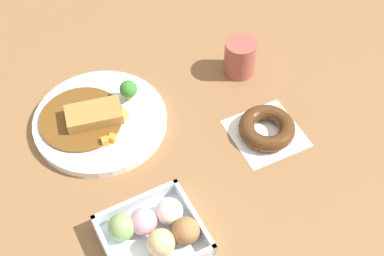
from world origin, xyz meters
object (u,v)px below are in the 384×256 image
Objects in this scene: coffee_mug at (240,57)px; donut_box at (155,232)px; chocolate_ring_donut at (267,128)px; curry_plate at (99,119)px.

donut_box is at bearing 40.39° from coffee_mug.
coffee_mug is at bearing -139.61° from donut_box.
donut_box is 2.03× the size of coffee_mug.
donut_box is 0.33m from chocolate_ring_donut.
chocolate_ring_donut is 0.19m from coffee_mug.
donut_box is at bearing 88.04° from curry_plate.
coffee_mug reaches higher than donut_box.
curry_plate is 1.64× the size of donut_box.
curry_plate is 1.92× the size of chocolate_ring_donut.
chocolate_ring_donut is at bearing 147.94° from curry_plate.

